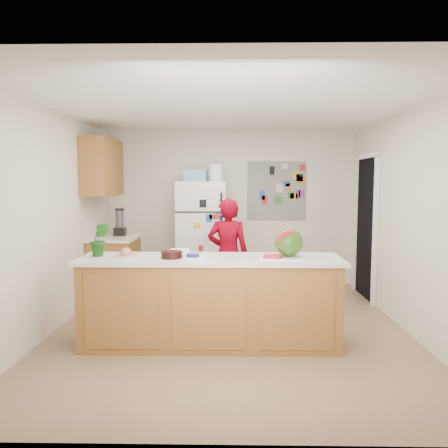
{
  "coord_description": "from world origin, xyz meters",
  "views": [
    {
      "loc": [
        0.02,
        -4.91,
        1.68
      ],
      "look_at": [
        -0.07,
        0.2,
        1.2
      ],
      "focal_mm": 35.0,
      "sensor_mm": 36.0,
      "label": 1
    }
  ],
  "objects_px": {
    "refrigerator": "(202,236)",
    "cherry_bowl": "(172,255)",
    "person": "(228,254)",
    "watermelon": "(289,242)"
  },
  "relations": [
    {
      "from": "cherry_bowl",
      "to": "watermelon",
      "type": "bearing_deg",
      "value": 2.83
    },
    {
      "from": "cherry_bowl",
      "to": "person",
      "type": "bearing_deg",
      "value": 66.88
    },
    {
      "from": "person",
      "to": "cherry_bowl",
      "type": "relative_size",
      "value": 7.01
    },
    {
      "from": "refrigerator",
      "to": "cherry_bowl",
      "type": "xyz_separation_m",
      "value": [
        -0.14,
        -2.43,
        0.11
      ]
    },
    {
      "from": "person",
      "to": "watermelon",
      "type": "bearing_deg",
      "value": 120.48
    },
    {
      "from": "person",
      "to": "cherry_bowl",
      "type": "bearing_deg",
      "value": 70.67
    },
    {
      "from": "refrigerator",
      "to": "person",
      "type": "distance_m",
      "value": 1.2
    },
    {
      "from": "refrigerator",
      "to": "cherry_bowl",
      "type": "distance_m",
      "value": 2.44
    },
    {
      "from": "person",
      "to": "cherry_bowl",
      "type": "xyz_separation_m",
      "value": [
        -0.56,
        -1.31,
        0.21
      ]
    },
    {
      "from": "watermelon",
      "to": "cherry_bowl",
      "type": "relative_size",
      "value": 1.36
    }
  ]
}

